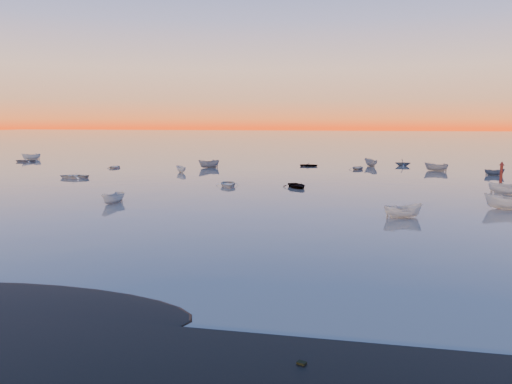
# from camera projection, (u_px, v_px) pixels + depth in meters

# --- Properties ---
(ground) EXTENTS (600.00, 600.00, 0.00)m
(ground) POSITION_uv_depth(u_px,v_px,m) (305.00, 156.00, 122.15)
(ground) COLOR #675F56
(ground) RESTS_ON ground
(mud_lobes) EXTENTS (140.00, 6.00, 0.07)m
(mud_lobes) POSITION_uv_depth(u_px,v_px,m) (89.00, 302.00, 24.21)
(mud_lobes) COLOR black
(mud_lobes) RESTS_ON ground
(moored_fleet) EXTENTS (124.00, 58.00, 1.20)m
(moored_fleet) POSITION_uv_depth(u_px,v_px,m) (273.00, 178.00, 76.58)
(moored_fleet) COLOR silver
(moored_fleet) RESTS_ON ground
(boat_near_left) EXTENTS (4.60, 2.98, 1.06)m
(boat_near_left) POSITION_uv_depth(u_px,v_px,m) (228.00, 186.00, 66.28)
(boat_near_left) COLOR silver
(boat_near_left) RESTS_ON ground
(boat_near_center) EXTENTS (2.66, 3.96, 1.27)m
(boat_near_center) POSITION_uv_depth(u_px,v_px,m) (403.00, 218.00, 45.13)
(boat_near_center) COLOR silver
(boat_near_center) RESTS_ON ground
(channel_marker) EXTENTS (1.00, 1.00, 3.57)m
(channel_marker) POSITION_uv_depth(u_px,v_px,m) (501.00, 177.00, 65.04)
(channel_marker) COLOR #4E1510
(channel_marker) RESTS_ON ground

